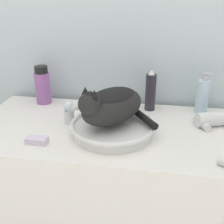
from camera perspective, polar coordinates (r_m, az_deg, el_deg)
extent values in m
cube|color=silver|center=(1.44, 0.97, 14.82)|extent=(8.00, 0.05, 2.40)
cube|color=white|center=(1.46, -1.40, -18.57)|extent=(1.15, 0.58, 0.88)
cylinder|color=silver|center=(1.14, 0.10, -3.49)|extent=(0.32, 0.32, 0.04)
torus|color=silver|center=(1.13, 0.10, -2.54)|extent=(0.34, 0.34, 0.02)
ellipsoid|color=black|center=(1.10, 0.10, 1.17)|extent=(0.30, 0.33, 0.14)
ellipsoid|color=black|center=(1.09, 0.10, 3.02)|extent=(0.23, 0.25, 0.06)
sphere|color=black|center=(1.01, -4.49, 1.58)|extent=(0.09, 0.09, 0.09)
sphere|color=black|center=(1.00, -4.53, 2.86)|extent=(0.05, 0.05, 0.05)
cone|color=black|center=(1.01, -5.47, 4.34)|extent=(0.03, 0.03, 0.03)
cone|color=black|center=(0.98, -3.64, 3.69)|extent=(0.03, 0.03, 0.03)
cylinder|color=black|center=(1.15, 6.32, -1.04)|extent=(0.13, 0.18, 0.03)
cylinder|color=silver|center=(1.24, -8.67, -1.01)|extent=(0.04, 0.04, 0.06)
cylinder|color=silver|center=(1.18, -6.48, 1.31)|extent=(0.13, 0.06, 0.09)
sphere|color=silver|center=(1.22, -8.82, 1.24)|extent=(0.04, 0.04, 0.04)
cylinder|color=silver|center=(1.38, 17.89, 2.93)|extent=(0.06, 0.06, 0.16)
cylinder|color=#B7B7BC|center=(1.35, 18.38, 6.61)|extent=(0.02, 0.02, 0.02)
cylinder|color=#B7B7BC|center=(1.35, 18.97, 7.32)|extent=(0.03, 0.01, 0.01)
cylinder|color=#28232D|center=(1.36, 7.82, 3.98)|extent=(0.05, 0.05, 0.18)
cone|color=white|center=(1.33, 8.05, 8.03)|extent=(0.03, 0.03, 0.02)
cylinder|color=#93569E|center=(1.48, -13.85, 4.75)|extent=(0.08, 0.08, 0.16)
cylinder|color=black|center=(1.45, -14.23, 8.37)|extent=(0.06, 0.06, 0.03)
cylinder|color=silver|center=(1.28, 20.03, -1.32)|extent=(0.17, 0.12, 0.06)
cylinder|color=silver|center=(1.26, 17.80, -2.19)|extent=(0.07, 0.11, 0.03)
cube|color=silver|center=(1.12, -15.02, -5.57)|extent=(0.08, 0.04, 0.02)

